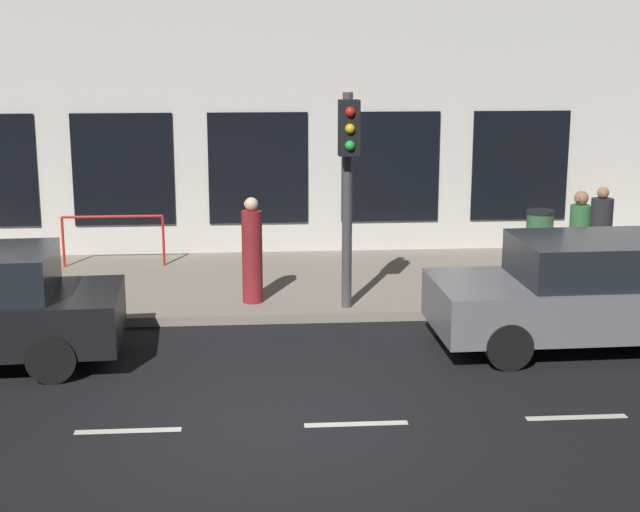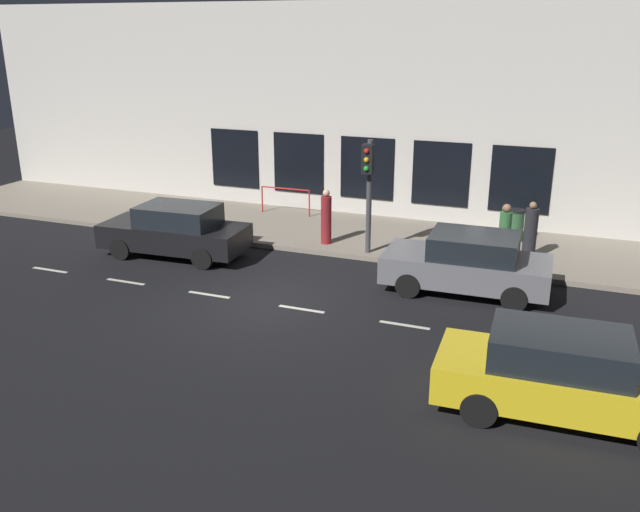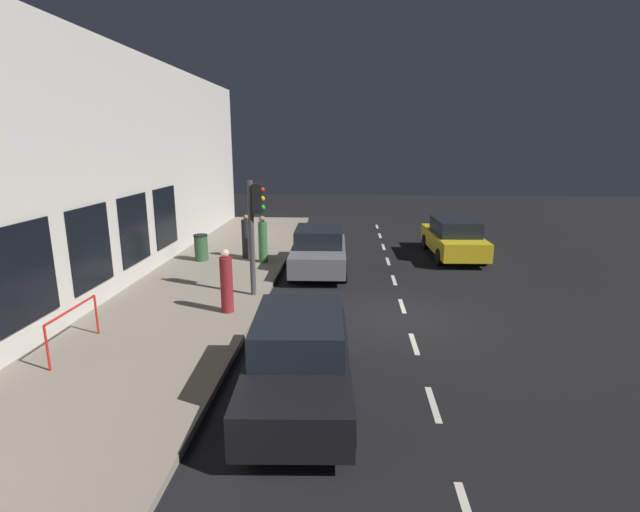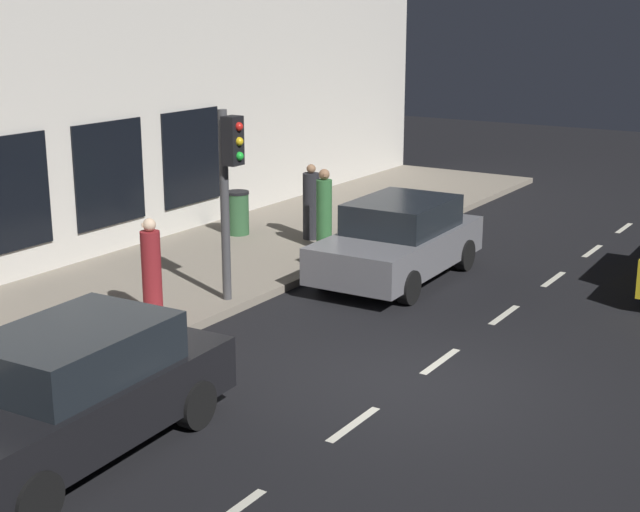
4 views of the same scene
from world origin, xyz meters
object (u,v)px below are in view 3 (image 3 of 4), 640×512
Objects in this scene: pedestrian_0 at (247,238)px; pedestrian_2 at (227,283)px; traffic_light at (255,220)px; parked_car_1 at (319,250)px; parked_car_0 at (299,358)px; pedestrian_1 at (263,241)px; trash_bin at (201,247)px; parked_car_2 at (454,238)px.

pedestrian_2 reaches higher than pedestrian_0.
parked_car_1 is (-1.64, -3.24, -1.62)m from traffic_light.
traffic_light is 1.99× the size of pedestrian_0.
pedestrian_1 reaches higher than parked_car_0.
parked_car_1 is at bearing -91.63° from parked_car_0.
pedestrian_0 is 1.69× the size of trash_bin.
pedestrian_1 reaches higher than pedestrian_2.
trash_bin is at bearing -66.14° from parked_car_0.
traffic_light reaches higher than parked_car_2.
parked_car_2 is at bearing 152.22° from pedestrian_1.
parked_car_2 is 2.62× the size of pedestrian_1.
parked_car_0 is at bearing -116.64° from parked_car_2.
pedestrian_1 is 5.39m from pedestrian_2.
traffic_light is 2.15m from pedestrian_2.
pedestrian_0 is at bearing -173.49° from parked_car_2.
parked_car_0 reaches higher than trash_bin.
parked_car_1 is 2.27m from pedestrian_1.
pedestrian_1 reaches higher than parked_car_2.
parked_car_2 is (-5.33, -2.57, 0.00)m from parked_car_1.
parked_car_1 is 3.20m from pedestrian_0.
trash_bin is (2.42, -5.49, -0.30)m from pedestrian_2.
pedestrian_0 is 1.00m from pedestrian_1.
parked_car_2 is at bearing -96.26° from pedestrian_2.
pedestrian_1 reaches higher than trash_bin.
pedestrian_1 is at bearing 177.71° from trash_bin.
traffic_light is at bearing -154.42° from pedestrian_0.
traffic_light is at bearing 126.28° from trash_bin.
pedestrian_0 is 1.77m from trash_bin.
pedestrian_0 is 0.99× the size of pedestrian_2.
traffic_light is 5.26m from trash_bin.
parked_car_0 is 8.69m from parked_car_1.
pedestrian_0 is 6.09m from pedestrian_2.
pedestrian_2 is (2.15, 4.73, 0.16)m from parked_car_1.
traffic_light reaches higher than pedestrian_1.
trash_bin is at bearing -53.72° from traffic_light.
traffic_light is 1.92× the size of pedestrian_1.
traffic_light is at bearing -74.28° from parked_car_0.
parked_car_1 is 4.64m from trash_bin.
pedestrian_1 is at bearing -18.46° from parked_car_1.
parked_car_0 is 2.53× the size of pedestrian_1.
parked_car_1 is at bearing -74.99° from pedestrian_2.
parked_car_2 is at bearing -71.44° from pedestrian_0.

